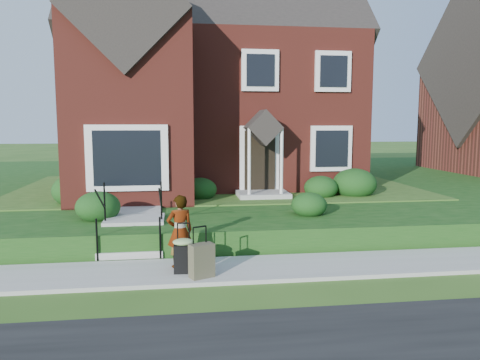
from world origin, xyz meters
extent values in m
plane|color=#2D5119|center=(0.00, 0.00, 0.00)|extent=(120.00, 120.00, 0.00)
cube|color=#9E9B93|center=(0.00, 0.00, 0.04)|extent=(60.00, 1.60, 0.08)
cube|color=#123E11|center=(4.00, 10.90, 0.30)|extent=(44.00, 20.00, 0.60)
cube|color=#9E9B93|center=(-2.50, 5.00, 0.63)|extent=(1.20, 6.00, 0.06)
cube|color=maroon|center=(0.00, 10.00, 3.30)|extent=(10.00, 8.00, 5.40)
cube|color=maroon|center=(-2.80, 5.20, 3.30)|extent=(3.60, 2.40, 5.40)
cube|color=silver|center=(-2.80, 4.05, 2.00)|extent=(2.20, 0.30, 1.80)
cube|color=black|center=(1.20, 5.94, 1.65)|extent=(1.00, 0.12, 2.10)
cube|color=black|center=(3.60, 5.95, 2.10)|extent=(1.40, 0.10, 1.50)
cube|color=#9E9B93|center=(-2.50, 1.00, 0.15)|extent=(1.40, 0.30, 0.15)
cube|color=#9E9B93|center=(-2.50, 1.30, 0.30)|extent=(1.40, 0.30, 0.15)
cube|color=#9E9B93|center=(-2.50, 1.60, 0.45)|extent=(1.40, 0.30, 0.15)
cube|color=#9E9B93|center=(-2.50, 1.90, 0.60)|extent=(1.40, 0.30, 0.15)
cube|color=#9E9B93|center=(-2.50, 2.45, 0.60)|extent=(1.40, 0.80, 0.15)
cylinder|color=black|center=(-3.15, 0.85, 0.53)|extent=(0.04, 0.04, 0.90)
cylinder|color=black|center=(-3.15, 2.05, 1.13)|extent=(0.04, 0.04, 0.90)
cylinder|color=black|center=(-1.85, 0.85, 0.53)|extent=(0.04, 0.04, 0.90)
cylinder|color=black|center=(-1.85, 2.05, 1.13)|extent=(0.04, 0.04, 0.90)
ellipsoid|color=#103610|center=(-4.34, 4.97, 1.11)|extent=(1.46, 1.46, 1.02)
ellipsoid|color=#103610|center=(-0.77, 5.45, 0.97)|extent=(1.04, 1.04, 0.73)
ellipsoid|color=#103610|center=(3.06, 5.26, 0.98)|extent=(1.07, 1.07, 0.75)
ellipsoid|color=#103610|center=(4.23, 5.39, 1.09)|extent=(1.41, 1.41, 0.99)
ellipsoid|color=#103610|center=(-3.41, 2.69, 0.98)|extent=(1.09, 1.09, 0.76)
ellipsoid|color=#103610|center=(1.88, 2.51, 0.92)|extent=(0.92, 0.92, 0.64)
imported|color=#999999|center=(-1.44, 0.20, 0.81)|extent=(0.61, 0.48, 1.46)
cube|color=black|center=(-1.37, -0.19, 0.35)|extent=(0.38, 0.23, 0.55)
cylinder|color=black|center=(-1.37, -0.19, 1.04)|extent=(0.22, 0.05, 0.03)
cylinder|color=black|center=(-1.48, -0.19, 0.84)|extent=(0.02, 0.02, 0.41)
cylinder|color=black|center=(-1.26, -0.19, 0.84)|extent=(0.02, 0.02, 0.41)
cylinder|color=black|center=(-1.50, -0.19, 0.11)|extent=(0.04, 0.06, 0.06)
cylinder|color=black|center=(-1.25, -0.19, 0.11)|extent=(0.04, 0.06, 0.06)
ellipsoid|color=#8BB064|center=(-1.37, -0.19, 0.69)|extent=(0.43, 0.36, 0.13)
cube|color=#4B4732|center=(-1.04, -0.49, 0.40)|extent=(0.51, 0.41, 0.64)
cylinder|color=black|center=(-1.04, -0.49, 1.03)|extent=(0.25, 0.13, 0.03)
cylinder|color=black|center=(-1.18, -0.49, 0.87)|extent=(0.02, 0.02, 0.31)
cylinder|color=black|center=(-0.91, -0.49, 0.87)|extent=(0.02, 0.02, 0.31)
cylinder|color=black|center=(-1.20, -0.49, 0.11)|extent=(0.06, 0.07, 0.06)
cylinder|color=black|center=(-0.89, -0.49, 0.11)|extent=(0.06, 0.07, 0.06)
camera|label=1|loc=(-1.47, -8.97, 2.96)|focal=35.00mm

